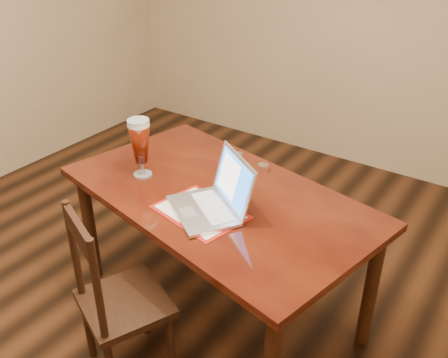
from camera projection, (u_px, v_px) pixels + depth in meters
The scene contains 3 objects.
ground at pixel (162, 335), 2.65m from camera, with size 5.00×5.00×0.00m, color black.
dining_table at pixel (214, 205), 2.53m from camera, with size 1.73×1.20×1.06m.
dining_chair at pixel (117, 301), 2.27m from camera, with size 0.51×0.50×0.92m.
Camera 1 is at (1.35, -1.38, 2.02)m, focal length 40.00 mm.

